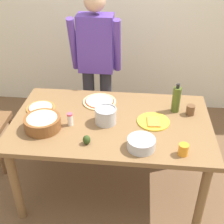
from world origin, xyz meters
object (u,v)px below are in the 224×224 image
object	(u,v)px
pizza_raw_on_board	(100,101)
pizza_cooked_on_tray	(41,108)
popcorn_bowl	(42,122)
mixing_bowl_steel	(141,144)
plate_with_slice	(153,122)
dining_table	(111,130)
steel_pot	(106,115)
cup_orange	(183,150)
cup_small_brown	(190,110)
olive_oil_bottle	(176,99)
avocado	(87,140)
salt_shaker	(70,119)
person_cook	(96,62)

from	to	relation	value
pizza_raw_on_board	pizza_cooked_on_tray	xyz separation A→B (m)	(-0.49, -0.16, 0.00)
popcorn_bowl	mixing_bowl_steel	xyz separation A→B (m)	(0.76, -0.16, -0.02)
plate_with_slice	pizza_cooked_on_tray	bearing A→B (deg)	173.61
dining_table	steel_pot	bearing A→B (deg)	-145.62
plate_with_slice	cup_orange	distance (m)	0.42
pizza_cooked_on_tray	cup_small_brown	world-z (taller)	cup_small_brown
olive_oil_bottle	mixing_bowl_steel	bearing A→B (deg)	-117.85
pizza_cooked_on_tray	plate_with_slice	distance (m)	0.96
dining_table	steel_pot	xyz separation A→B (m)	(-0.04, -0.03, 0.16)
steel_pot	plate_with_slice	bearing A→B (deg)	5.57
plate_with_slice	dining_table	bearing A→B (deg)	-178.60
popcorn_bowl	avocado	distance (m)	0.40
olive_oil_bottle	salt_shaker	xyz separation A→B (m)	(-0.84, -0.29, -0.06)
popcorn_bowl	salt_shaker	bearing A→B (deg)	18.79
cup_small_brown	steel_pot	bearing A→B (deg)	-164.71
cup_small_brown	cup_orange	bearing A→B (deg)	-101.76
plate_with_slice	cup_small_brown	size ratio (longest dim) A/B	3.06
plate_with_slice	avocado	distance (m)	0.58
dining_table	avocado	size ratio (longest dim) A/B	22.86
cup_orange	avocado	distance (m)	0.68
pizza_cooked_on_tray	cup_small_brown	bearing A→B (deg)	1.93
dining_table	person_cook	size ratio (longest dim) A/B	0.99
person_cook	pizza_raw_on_board	bearing A→B (deg)	-79.02
cup_orange	cup_small_brown	bearing A→B (deg)	78.24
person_cook	avocado	world-z (taller)	person_cook
cup_small_brown	avocado	bearing A→B (deg)	-149.17
salt_shaker	mixing_bowl_steel	bearing A→B (deg)	-22.40
steel_pot	salt_shaker	distance (m)	0.28
pizza_raw_on_board	olive_oil_bottle	size ratio (longest dim) A/B	1.15
dining_table	mixing_bowl_steel	world-z (taller)	mixing_bowl_steel
olive_oil_bottle	salt_shaker	bearing A→B (deg)	-160.83
pizza_raw_on_board	cup_small_brown	xyz separation A→B (m)	(0.78, -0.12, 0.03)
cup_orange	salt_shaker	distance (m)	0.89
dining_table	pizza_raw_on_board	world-z (taller)	pizza_raw_on_board
pizza_raw_on_board	avocado	world-z (taller)	avocado
person_cook	olive_oil_bottle	world-z (taller)	person_cook
cup_orange	plate_with_slice	bearing A→B (deg)	117.92
mixing_bowl_steel	olive_oil_bottle	bearing A→B (deg)	62.15
mixing_bowl_steel	plate_with_slice	bearing A→B (deg)	74.40
mixing_bowl_steel	olive_oil_bottle	xyz separation A→B (m)	(0.28, 0.52, 0.07)
avocado	dining_table	bearing A→B (deg)	64.84
plate_with_slice	salt_shaker	size ratio (longest dim) A/B	2.45
plate_with_slice	salt_shaker	world-z (taller)	salt_shaker
steel_pot	avocado	xyz separation A→B (m)	(-0.10, -0.28, -0.03)
mixing_bowl_steel	cup_orange	bearing A→B (deg)	-7.70
dining_table	olive_oil_bottle	size ratio (longest dim) A/B	6.25
dining_table	pizza_cooked_on_tray	distance (m)	0.64
mixing_bowl_steel	pizza_cooked_on_tray	bearing A→B (deg)	153.14
dining_table	pizza_cooked_on_tray	bearing A→B (deg)	169.45
pizza_cooked_on_tray	steel_pot	world-z (taller)	steel_pot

